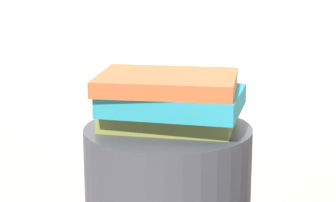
% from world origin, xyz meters
% --- Properties ---
extents(book_olive, '(0.26, 0.16, 0.04)m').
position_xyz_m(book_olive, '(-0.00, 0.01, 0.52)').
color(book_olive, olive).
rests_on(book_olive, side_table).
extents(book_teal, '(0.26, 0.19, 0.04)m').
position_xyz_m(book_teal, '(0.01, -0.01, 0.56)').
color(book_teal, '#1E727F').
rests_on(book_teal, book_olive).
extents(book_rust, '(0.28, 0.21, 0.03)m').
position_xyz_m(book_rust, '(-0.00, -0.01, 0.60)').
color(book_rust, '#994723').
rests_on(book_rust, book_teal).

